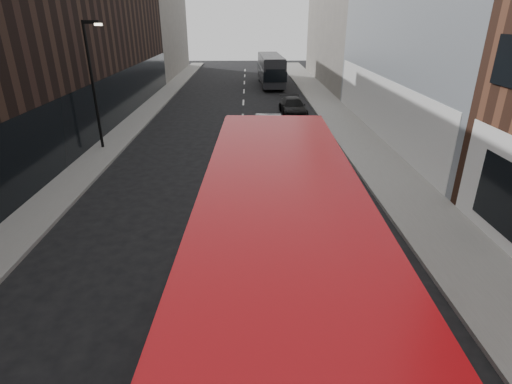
{
  "coord_description": "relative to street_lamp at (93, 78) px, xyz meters",
  "views": [
    {
      "loc": [
        0.46,
        -5.16,
        7.34
      ],
      "look_at": [
        0.67,
        5.79,
        2.5
      ],
      "focal_mm": 28.0,
      "sensor_mm": 36.0,
      "label": 1
    }
  ],
  "objects": [
    {
      "name": "grey_bus",
      "position": [
        11.25,
        23.77,
        -2.4
      ],
      "size": [
        2.81,
        10.4,
        3.33
      ],
      "rotation": [
        0.0,
        0.0,
        0.04
      ],
      "color": "black",
      "rests_on": "ground"
    },
    {
      "name": "car_a",
      "position": [
        10.76,
        -0.64,
        -3.56
      ],
      "size": [
        1.5,
        3.64,
        1.23
      ],
      "primitive_type": "imported",
      "rotation": [
        0.0,
        0.0,
        0.01
      ],
      "color": "black",
      "rests_on": "ground"
    },
    {
      "name": "sidewalk_left",
      "position": [
        0.22,
        7.0,
        -4.11
      ],
      "size": [
        2.0,
        80.0,
        0.15
      ],
      "primitive_type": "cube",
      "color": "slate",
      "rests_on": "ground"
    },
    {
      "name": "car_b",
      "position": [
        9.98,
        1.77,
        -3.41
      ],
      "size": [
        1.83,
        4.76,
        1.55
      ],
      "primitive_type": "imported",
      "rotation": [
        0.0,
        0.0,
        0.04
      ],
      "color": "#9DA0A5",
      "rests_on": "ground"
    },
    {
      "name": "street_lamp",
      "position": [
        0.0,
        0.0,
        0.0
      ],
      "size": [
        1.06,
        0.22,
        7.0
      ],
      "color": "black",
      "rests_on": "sidewalk_left"
    },
    {
      "name": "sidewalk_right",
      "position": [
        15.72,
        7.0,
        -4.11
      ],
      "size": [
        3.0,
        80.0,
        0.15
      ],
      "primitive_type": "cube",
      "color": "slate",
      "rests_on": "ground"
    },
    {
      "name": "red_bus",
      "position": [
        9.2,
        -18.02,
        -1.49
      ],
      "size": [
        3.19,
        12.09,
        4.84
      ],
      "rotation": [
        0.0,
        0.0,
        -0.03
      ],
      "color": "#AB0A10",
      "rests_on": "ground"
    },
    {
      "name": "building_left_far",
      "position": [
        -3.28,
        34.0,
        2.32
      ],
      "size": [
        5.0,
        20.0,
        13.0
      ],
      "primitive_type": "cube",
      "color": "#66605A",
      "rests_on": "ground"
    },
    {
      "name": "building_left_mid",
      "position": [
        -3.28,
        12.0,
        2.82
      ],
      "size": [
        5.0,
        24.0,
        14.0
      ],
      "primitive_type": "cube",
      "color": "black",
      "rests_on": "ground"
    },
    {
      "name": "car_c",
      "position": [
        12.25,
        8.82,
        -3.51
      ],
      "size": [
        2.14,
        4.74,
        1.35
      ],
      "primitive_type": "imported",
      "rotation": [
        0.0,
        0.0,
        0.05
      ],
      "color": "black",
      "rests_on": "ground"
    }
  ]
}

